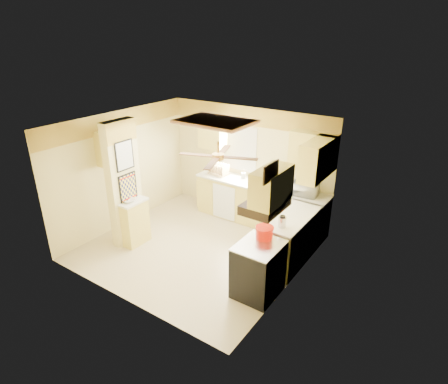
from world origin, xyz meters
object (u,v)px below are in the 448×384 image
Objects in this scene: dutch_oven at (264,232)px; kettle at (282,222)px; microwave at (305,189)px; bowl at (129,201)px; stove at (258,269)px.

kettle is at bearing 78.65° from dutch_oven.
dutch_oven is at bearing 89.72° from microwave.
microwave is 3.48m from bowl.
kettle is (0.09, 0.45, 0.02)m from dutch_oven.
stove is 0.90m from kettle.
dutch_oven is at bearing 99.91° from stove.
kettle reaches higher than stove.
microwave is 1.69× the size of dutch_oven.
bowl is 0.80× the size of dutch_oven.
dutch_oven is 1.43× the size of kettle.
kettle is at bearing 94.34° from microwave.
stove is 3.86× the size of bowl.
stove is at bearing -80.09° from dutch_oven.
microwave is at bearing 93.40° from dutch_oven.
bowl is 2.82m from dutch_oven.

